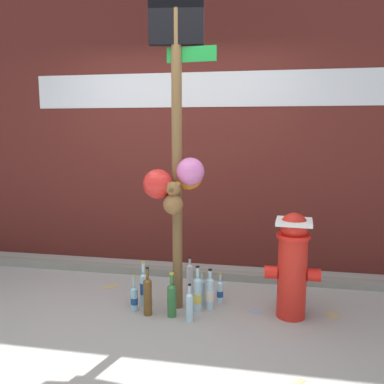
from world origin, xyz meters
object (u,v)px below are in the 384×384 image
(bottle_1, at_px, (220,291))
(bottle_5, at_px, (190,279))
(bottle_3, at_px, (134,298))
(bottle_7, at_px, (190,306))
(bottle_2, at_px, (210,293))
(bottle_4, at_px, (144,288))
(bottle_9, at_px, (172,299))
(bottle_8, at_px, (148,295))
(memorial_post, at_px, (177,153))
(bottle_6, at_px, (202,291))
(fire_hydrant, at_px, (293,263))
(bottle_0, at_px, (198,294))

(bottle_1, bearing_deg, bottle_5, 162.50)
(bottle_3, relative_size, bottle_7, 0.98)
(bottle_3, bearing_deg, bottle_1, 22.42)
(bottle_1, xyz_separation_m, bottle_2, (-0.07, -0.15, 0.04))
(bottle_4, relative_size, bottle_9, 1.08)
(bottle_4, relative_size, bottle_8, 0.98)
(bottle_1, height_order, bottle_7, bottle_7)
(bottle_5, height_order, bottle_8, bottle_8)
(memorial_post, bearing_deg, bottle_6, 30.85)
(bottle_8, bearing_deg, bottle_4, 117.65)
(bottle_4, distance_m, bottle_8, 0.18)
(fire_hydrant, bearing_deg, bottle_6, 172.74)
(bottle_0, distance_m, bottle_9, 0.24)
(fire_hydrant, height_order, bottle_2, fire_hydrant)
(bottle_1, xyz_separation_m, bottle_3, (-0.71, -0.29, 0.01))
(bottle_2, xyz_separation_m, bottle_7, (-0.13, -0.27, -0.02))
(bottle_0, distance_m, bottle_3, 0.55)
(memorial_post, relative_size, bottle_8, 6.17)
(bottle_1, distance_m, bottle_5, 0.32)
(bottle_0, bearing_deg, bottle_9, -145.14)
(memorial_post, height_order, bottle_4, memorial_post)
(bottle_7, xyz_separation_m, bottle_9, (-0.16, 0.06, 0.02))
(bottle_3, bearing_deg, bottle_5, 42.98)
(bottle_5, distance_m, bottle_7, 0.52)
(fire_hydrant, distance_m, bottle_5, 1.00)
(memorial_post, distance_m, bottle_7, 1.26)
(bottle_4, bearing_deg, bottle_8, -62.35)
(bottle_2, height_order, bottle_5, bottle_5)
(memorial_post, xyz_separation_m, bottle_6, (0.19, 0.11, -1.24))
(bottle_6, relative_size, bottle_9, 0.80)
(bottle_2, height_order, bottle_4, bottle_4)
(bottle_7, bearing_deg, bottle_6, 82.68)
(bottle_1, bearing_deg, bottle_3, -157.58)
(bottle_3, bearing_deg, bottle_8, -24.24)
(bottle_6, xyz_separation_m, bottle_8, (-0.41, -0.29, 0.05))
(bottle_2, bearing_deg, bottle_4, -174.93)
(bottle_4, bearing_deg, memorial_post, 3.23)
(memorial_post, bearing_deg, bottle_2, 7.11)
(fire_hydrant, distance_m, bottle_2, 0.76)
(bottle_1, xyz_separation_m, bottle_6, (-0.16, -0.07, 0.02))
(memorial_post, distance_m, bottle_2, 1.25)
(bottle_3, xyz_separation_m, bottle_4, (0.06, 0.10, 0.06))
(bottle_1, distance_m, bottle_7, 0.46)
(fire_hydrant, xyz_separation_m, bottle_9, (-0.98, -0.18, -0.31))
(bottle_7, bearing_deg, bottle_5, 100.64)
(bottle_2, bearing_deg, bottle_5, 133.08)
(memorial_post, height_order, bottle_6, memorial_post)
(bottle_0, relative_size, bottle_7, 1.26)
(memorial_post, relative_size, bottle_6, 8.54)
(bottle_5, distance_m, bottle_8, 0.53)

